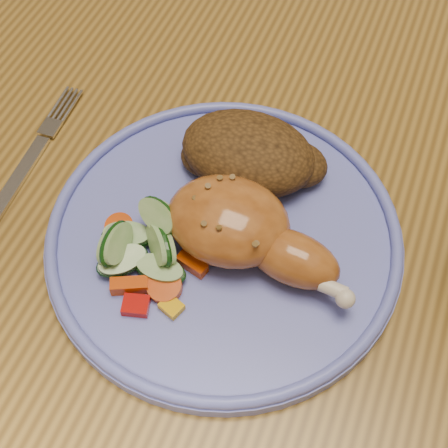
# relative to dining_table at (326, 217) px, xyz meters

# --- Properties ---
(ground) EXTENTS (4.00, 4.00, 0.00)m
(ground) POSITION_rel_dining_table_xyz_m (0.00, 0.00, -0.67)
(ground) COLOR brown
(ground) RESTS_ON ground
(dining_table) EXTENTS (0.90, 1.40, 0.75)m
(dining_table) POSITION_rel_dining_table_xyz_m (0.00, 0.00, 0.00)
(dining_table) COLOR olive
(dining_table) RESTS_ON ground
(plate) EXTENTS (0.29, 0.29, 0.01)m
(plate) POSITION_rel_dining_table_xyz_m (-0.07, -0.11, 0.09)
(plate) COLOR #5E67C4
(plate) RESTS_ON dining_table
(plate_rim) EXTENTS (0.29, 0.29, 0.01)m
(plate_rim) POSITION_rel_dining_table_xyz_m (-0.07, -0.11, 0.10)
(plate_rim) COLOR #5E67C4
(plate_rim) RESTS_ON plate
(chicken_leg) EXTENTS (0.16, 0.08, 0.05)m
(chicken_leg) POSITION_rel_dining_table_xyz_m (-0.05, -0.12, 0.12)
(chicken_leg) COLOR #AD6024
(chicken_leg) RESTS_ON plate
(rice_pilaf) EXTENTS (0.13, 0.09, 0.05)m
(rice_pilaf) POSITION_rel_dining_table_xyz_m (-0.07, -0.04, 0.12)
(rice_pilaf) COLOR #4E3113
(rice_pilaf) RESTS_ON plate
(vegetable_pile) EXTENTS (0.10, 0.10, 0.05)m
(vegetable_pile) POSITION_rel_dining_table_xyz_m (-0.12, -0.16, 0.11)
(vegetable_pile) COLOR #A50A05
(vegetable_pile) RESTS_ON plate
(fork) EXTENTS (0.02, 0.16, 0.00)m
(fork) POSITION_rel_dining_table_xyz_m (-0.26, -0.10, 0.09)
(fork) COLOR silver
(fork) RESTS_ON dining_table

